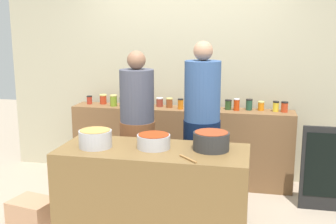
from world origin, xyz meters
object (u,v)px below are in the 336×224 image
object	(u,v)px
preserve_jar_8	(198,104)
cook_with_tongs	(138,136)
preserve_jar_13	(276,106)
cook_in_cap	(202,137)
bread_crate	(32,211)
cooking_pot_center	(154,141)
preserve_jar_6	(169,103)
chalkboard_sign	(327,169)
preserve_jar_10	(237,105)
preserve_jar_0	(89,100)
preserve_jar_9	(228,105)
wooden_spoon	(188,159)
preserve_jar_3	(122,102)
preserve_jar_11	(249,105)
cooking_pot_right	(211,141)
preserve_jar_14	(284,107)
preserve_jar_5	(160,102)
preserve_jar_2	(114,101)
preserve_jar_12	(261,106)
cooking_pot_left	(95,139)
preserve_jar_1	(103,99)
preserve_jar_4	(135,100)
preserve_jar_7	(181,104)

from	to	relation	value
preserve_jar_8	cook_with_tongs	size ratio (longest dim) A/B	0.07
preserve_jar_13	cook_with_tongs	world-z (taller)	cook_with_tongs
cook_in_cap	bread_crate	size ratio (longest dim) A/B	4.34
preserve_jar_13	cooking_pot_center	world-z (taller)	preserve_jar_13
preserve_jar_6	chalkboard_sign	xyz separation A→B (m)	(1.79, -0.51, -0.54)
preserve_jar_10	cook_in_cap	bearing A→B (deg)	-111.83
preserve_jar_0	cook_with_tongs	size ratio (longest dim) A/B	0.06
preserve_jar_9	wooden_spoon	size ratio (longest dim) A/B	0.51
bread_crate	cook_in_cap	bearing A→B (deg)	21.44
preserve_jar_3	preserve_jar_6	world-z (taller)	preserve_jar_6
preserve_jar_11	cooking_pot_right	world-z (taller)	preserve_jar_11
preserve_jar_9	preserve_jar_14	size ratio (longest dim) A/B	0.96
preserve_jar_0	cooking_pot_right	xyz separation A→B (m)	(1.71, -1.36, -0.07)
preserve_jar_5	preserve_jar_2	bearing A→B (deg)	-171.19
preserve_jar_9	chalkboard_sign	world-z (taller)	preserve_jar_9
preserve_jar_2	preserve_jar_5	world-z (taller)	preserve_jar_2
preserve_jar_3	preserve_jar_12	world-z (taller)	preserve_jar_3
preserve_jar_0	cooking_pot_right	distance (m)	2.18
preserve_jar_9	preserve_jar_8	bearing A→B (deg)	-175.81
cook_in_cap	preserve_jar_6	bearing A→B (deg)	122.56
cooking_pot_left	cook_in_cap	size ratio (longest dim) A/B	0.17
preserve_jar_2	bread_crate	world-z (taller)	preserve_jar_2
preserve_jar_1	bread_crate	world-z (taller)	preserve_jar_1
preserve_jar_1	preserve_jar_4	xyz separation A→B (m)	(0.43, -0.01, 0.00)
preserve_jar_14	wooden_spoon	bearing A→B (deg)	-117.40
preserve_jar_4	preserve_jar_11	bearing A→B (deg)	-0.04
preserve_jar_6	wooden_spoon	distance (m)	1.73
preserve_jar_5	wooden_spoon	bearing A→B (deg)	-69.51
cooking_pot_right	bread_crate	xyz separation A→B (m)	(-1.75, -0.07, -0.81)
preserve_jar_0	preserve_jar_5	bearing A→B (deg)	1.28
preserve_jar_12	preserve_jar_0	bearing A→B (deg)	-179.03
cooking_pot_right	bread_crate	bearing A→B (deg)	-177.57
wooden_spoon	bread_crate	xyz separation A→B (m)	(-1.59, 0.24, -0.74)
preserve_jar_2	cooking_pot_center	world-z (taller)	preserve_jar_2
preserve_jar_2	chalkboard_sign	world-z (taller)	preserve_jar_2
preserve_jar_4	cook_in_cap	bearing A→B (deg)	-41.12
wooden_spoon	preserve_jar_9	bearing A→B (deg)	82.75
preserve_jar_1	preserve_jar_11	xyz separation A→B (m)	(1.84, -0.01, 0.00)
preserve_jar_4	preserve_jar_6	world-z (taller)	preserve_jar_4
preserve_jar_7	cooking_pot_center	bearing A→B (deg)	-90.09
preserve_jar_3	cook_with_tongs	bearing A→B (deg)	-59.25
preserve_jar_0	cook_in_cap	bearing A→B (deg)	-27.37
preserve_jar_0	preserve_jar_12	world-z (taller)	preserve_jar_12
preserve_jar_8	cooking_pot_center	size ratio (longest dim) A/B	0.40
cooking_pot_left	preserve_jar_9	bearing A→B (deg)	53.88
preserve_jar_12	cooking_pot_left	size ratio (longest dim) A/B	0.37
preserve_jar_2	preserve_jar_8	world-z (taller)	preserve_jar_2
preserve_jar_5	preserve_jar_6	distance (m)	0.14
preserve_jar_5	preserve_jar_8	size ratio (longest dim) A/B	0.92
preserve_jar_7	preserve_jar_14	world-z (taller)	preserve_jar_7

